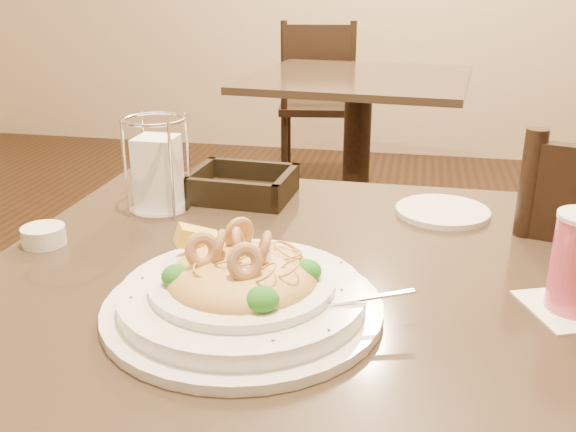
% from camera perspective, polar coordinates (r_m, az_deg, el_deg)
% --- Properties ---
extents(main_table, '(0.90, 0.90, 0.75)m').
position_cam_1_polar(main_table, '(1.06, -0.23, -16.62)').
color(main_table, black).
rests_on(main_table, ground).
extents(background_table, '(0.98, 0.98, 0.75)m').
position_cam_1_polar(background_table, '(2.85, 6.19, 7.59)').
color(background_table, black).
rests_on(background_table, ground).
extents(dining_chair_far, '(0.48, 0.48, 0.93)m').
position_cam_1_polar(dining_chair_far, '(3.64, 2.66, 10.28)').
color(dining_chair_far, black).
rests_on(dining_chair_far, ground).
extents(pasta_bowl, '(0.39, 0.36, 0.11)m').
position_cam_1_polar(pasta_bowl, '(0.82, -4.08, -6.48)').
color(pasta_bowl, white).
rests_on(pasta_bowl, main_table).
extents(bread_basket, '(0.20, 0.17, 0.05)m').
position_cam_1_polar(bread_basket, '(1.25, -4.12, 2.57)').
color(bread_basket, black).
rests_on(bread_basket, main_table).
extents(napkin_caddy, '(0.11, 0.11, 0.17)m').
position_cam_1_polar(napkin_caddy, '(1.18, -11.47, 3.91)').
color(napkin_caddy, silver).
rests_on(napkin_caddy, main_table).
extents(side_plate, '(0.22, 0.22, 0.01)m').
position_cam_1_polar(side_plate, '(1.19, 13.57, 0.40)').
color(side_plate, white).
rests_on(side_plate, main_table).
extents(butter_ramekin, '(0.08, 0.08, 0.03)m').
position_cam_1_polar(butter_ramekin, '(1.10, -20.90, -1.63)').
color(butter_ramekin, white).
rests_on(butter_ramekin, main_table).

